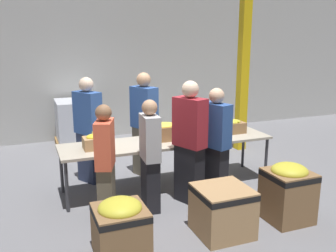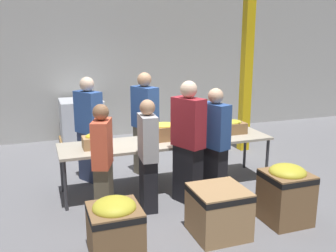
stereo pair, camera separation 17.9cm
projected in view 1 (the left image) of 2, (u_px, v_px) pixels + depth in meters
The scene contains 17 objects.
ground_plane at pixel (168, 186), 6.08m from camera, with size 30.00×30.00×0.00m, color slate.
wall_back at pixel (114, 52), 8.76m from camera, with size 16.00×0.08×4.00m.
sorting_table at pixel (168, 143), 5.91m from camera, with size 3.36×0.82×0.77m.
banana_box_0 at pixel (97, 141), 5.44m from camera, with size 0.39×0.31×0.24m.
banana_box_1 at pixel (164, 131), 5.90m from camera, with size 0.48×0.32×0.30m.
banana_box_2 at pixel (230, 126), 6.34m from camera, with size 0.47×0.31×0.24m.
volunteer_0 at pixel (215, 144), 5.49m from camera, with size 0.36×0.49×1.66m.
volunteer_1 at pixel (150, 157), 5.08m from camera, with size 0.24×0.43×1.56m.
volunteer_2 at pixel (89, 131), 6.09m from camera, with size 0.44×0.52×1.74m.
volunteer_3 at pixel (106, 164), 4.81m from camera, with size 0.34×0.46×1.55m.
volunteer_4 at pixel (144, 125), 6.37m from camera, with size 0.40×0.53×1.79m.
volunteer_5 at pixel (190, 143), 5.32m from camera, with size 0.41×0.53×1.78m.
donation_bin_0 at pixel (121, 226), 4.10m from camera, with size 0.57×0.57×0.66m.
donation_bin_1 at pixel (222, 209), 4.55m from camera, with size 0.64×0.64×0.60m.
donation_bin_2 at pixel (288, 190), 4.87m from camera, with size 0.55×0.55×0.78m.
support_pillar at pixel (244, 55), 7.62m from camera, with size 0.19×0.19×4.00m.
pallet_stack_0 at pixel (78, 124), 8.20m from camera, with size 0.98×0.98×1.02m.
Camera 1 is at (-2.06, -5.29, 2.37)m, focal length 40.00 mm.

